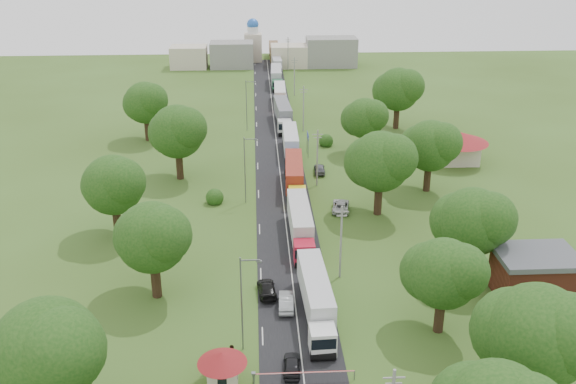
{
  "coord_description": "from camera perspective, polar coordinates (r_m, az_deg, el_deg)",
  "views": [
    {
      "loc": [
        -3.9,
        -70.97,
        37.88
      ],
      "look_at": [
        0.5,
        11.48,
        3.0
      ],
      "focal_mm": 40.0,
      "sensor_mm": 36.0,
      "label": 1
    }
  ],
  "objects": [
    {
      "name": "tree_7",
      "position": [
        127.88,
        9.75,
        8.99
      ],
      "size": [
        9.6,
        9.6,
        12.05
      ],
      "color": "#382616",
      "rests_on": "ground"
    },
    {
      "name": "pole_3",
      "position": [
        124.83,
        1.38,
        7.47
      ],
      "size": [
        1.6,
        0.24,
        9.0
      ],
      "color": "gray",
      "rests_on": "ground"
    },
    {
      "name": "car_verge_far",
      "position": [
        104.63,
        2.83,
        2.08
      ],
      "size": [
        1.91,
        4.38,
        1.47
      ],
      "primitive_type": "imported",
      "rotation": [
        0.0,
        0.0,
        3.1
      ],
      "color": "#585B60",
      "rests_on": "ground"
    },
    {
      "name": "truck_3",
      "position": [
        112.61,
        0.25,
        4.39
      ],
      "size": [
        2.63,
        14.41,
        3.99
      ],
      "color": "#1C3EA9",
      "rests_on": "ground"
    },
    {
      "name": "pedestrian_booth",
      "position": [
        61.39,
        -5.02,
        -14.19
      ],
      "size": [
        0.81,
        0.99,
        1.88
      ],
      "primitive_type": "imported",
      "rotation": [
        0.0,
        0.0,
        -1.45
      ],
      "color": "gray",
      "rests_on": "ground"
    },
    {
      "name": "truck_6",
      "position": [
        162.44,
        -1.04,
        10.21
      ],
      "size": [
        2.98,
        15.06,
        4.17
      ],
      "color": "#24603D",
      "rests_on": "ground"
    },
    {
      "name": "tree_11",
      "position": [
        84.04,
        -15.28,
        0.66
      ],
      "size": [
        8.8,
        8.8,
        11.07
      ],
      "color": "#382616",
      "rests_on": "ground"
    },
    {
      "name": "church",
      "position": [
        191.74,
        -3.12,
        13.11
      ],
      "size": [
        5.0,
        5.0,
        12.3
      ],
      "color": "beige",
      "rests_on": "ground"
    },
    {
      "name": "truck_1",
      "position": [
        82.08,
        1.11,
        -2.86
      ],
      "size": [
        2.68,
        15.01,
        4.16
      ],
      "color": "red",
      "rests_on": "ground"
    },
    {
      "name": "car_lane_mid",
      "position": [
        68.91,
        -0.16,
        -9.73
      ],
      "size": [
        1.71,
        4.45,
        1.45
      ],
      "primitive_type": "imported",
      "rotation": [
        0.0,
        0.0,
        3.1
      ],
      "color": "#9DA1A5",
      "rests_on": "ground"
    },
    {
      "name": "pole_1",
      "position": [
        72.68,
        4.73,
        -4.36
      ],
      "size": [
        1.6,
        0.24,
        9.0
      ],
      "color": "gray",
      "rests_on": "ground"
    },
    {
      "name": "tree_5",
      "position": [
        97.74,
        12.5,
        4.07
      ],
      "size": [
        8.8,
        8.8,
        11.07
      ],
      "color": "#382616",
      "rests_on": "ground"
    },
    {
      "name": "truck_2",
      "position": [
        97.42,
        0.58,
        1.43
      ],
      "size": [
        3.15,
        15.14,
        4.19
      ],
      "color": "yellow",
      "rests_on": "ground"
    },
    {
      "name": "tree_4",
      "position": [
        88.15,
        8.19,
        2.74
      ],
      "size": [
        9.6,
        9.6,
        12.05
      ],
      "color": "#382616",
      "rests_on": "ground"
    },
    {
      "name": "pole_5",
      "position": [
        179.32,
        0.0,
        12.23
      ],
      "size": [
        1.6,
        0.24,
        9.0
      ],
      "color": "gray",
      "rests_on": "ground"
    },
    {
      "name": "guard_booth",
      "position": [
        58.3,
        -5.86,
        -15.02
      ],
      "size": [
        4.4,
        4.4,
        3.45
      ],
      "color": "beige",
      "rests_on": "ground"
    },
    {
      "name": "house_cream",
      "position": [
        111.87,
        14.79,
        4.31
      ],
      "size": [
        10.08,
        10.08,
        5.8
      ],
      "color": "beige",
      "rests_on": "ground"
    },
    {
      "name": "info_sign",
      "position": [
        111.93,
        1.77,
        4.73
      ],
      "size": [
        0.12,
        3.1,
        4.1
      ],
      "color": "slate",
      "rests_on": "ground"
    },
    {
      "name": "truck_5",
      "position": [
        144.81,
        -0.71,
        8.58
      ],
      "size": [
        2.64,
        14.03,
        3.88
      ],
      "color": "#A82C19",
      "rests_on": "ground"
    },
    {
      "name": "lamp_2",
      "position": [
        125.22,
        -3.65,
        7.89
      ],
      "size": [
        2.03,
        0.22,
        10.0
      ],
      "color": "slate",
      "rests_on": "ground"
    },
    {
      "name": "tree_13",
      "position": [
        121.77,
        -12.58,
        7.77
      ],
      "size": [
        8.8,
        8.8,
        11.07
      ],
      "color": "#382616",
      "rests_on": "ground"
    },
    {
      "name": "tree_1",
      "position": [
        55.43,
        21.23,
        -11.68
      ],
      "size": [
        9.6,
        9.6,
        12.05
      ],
      "color": "#382616",
      "rests_on": "ground"
    },
    {
      "name": "car_lane_front",
      "position": [
        60.39,
        0.36,
        -15.15
      ],
      "size": [
        1.82,
        3.99,
        1.33
      ],
      "primitive_type": "imported",
      "rotation": [
        0.0,
        0.0,
        3.08
      ],
      "color": "black",
      "rests_on": "ground"
    },
    {
      "name": "tree_12",
      "position": [
        101.44,
        -9.82,
        5.34
      ],
      "size": [
        9.6,
        9.6,
        12.05
      ],
      "color": "#382616",
      "rests_on": "ground"
    },
    {
      "name": "car_lane_rear",
      "position": [
        71.24,
        -1.9,
        -8.6
      ],
      "size": [
        2.32,
        4.8,
        1.35
      ],
      "primitive_type": "imported",
      "rotation": [
        0.0,
        0.0,
        3.24
      ],
      "color": "black",
      "rests_on": "ground"
    },
    {
      "name": "tree_2",
      "position": [
        64.18,
        13.65,
        -6.99
      ],
      "size": [
        8.0,
        8.0,
        10.1
      ],
      "color": "#382616",
      "rests_on": "ground"
    },
    {
      "name": "tree_10",
      "position": [
        69.28,
        -11.99,
        -3.9
      ],
      "size": [
        8.8,
        8.8,
        11.07
      ],
      "color": "#382616",
      "rests_on": "ground"
    },
    {
      "name": "tree_3",
      "position": [
        74.13,
        16.06,
        -2.49
      ],
      "size": [
        8.8,
        8.8,
        11.07
      ],
      "color": "#382616",
      "rests_on": "ground"
    },
    {
      "name": "house_brick",
      "position": [
        74.91,
        21.05,
        -6.84
      ],
      "size": [
        8.6,
        6.6,
        5.2
      ],
      "color": "maroon",
      "rests_on": "ground"
    },
    {
      "name": "boom_barrier",
      "position": [
        59.05,
        0.09,
        -15.88
      ],
      "size": [
        9.22,
        0.35,
        1.18
      ],
      "color": "slate",
      "rests_on": "ground"
    },
    {
      "name": "pole_4",
      "position": [
        151.93,
        0.57,
        10.28
      ],
      "size": [
        1.6,
        0.24,
        9.0
      ],
      "color": "gray",
      "rests_on": "ground"
    },
    {
      "name": "tree_6",
      "position": [
        112.22,
        6.8,
        6.55
      ],
      "size": [
        8.0,
        8.0,
        10.1
      ],
      "color": "#382616",
      "rests_on": "ground"
    },
    {
      "name": "truck_7",
      "position": [
        178.31,
        -1.0,
        11.29
      ],
      "size": [
        2.57,
        13.53,
        3.75
      ],
      "color": "#AAAAAA",
      "rests_on": "ground"
    },
    {
      "name": "tree_9",
      "position": [
        53.42,
        -20.57,
        -12.99
      ],
      "size": [
        9.6,
        9.6,
        12.05
      ],
      "color": "#382616",
      "rests_on": "ground"
    },
    {
      "name": "ground",
      "position": [
        80.54,
        0.08,
        -5.15
      ],
      "size": [
        260.0,
        260.0,
        0.0
      ],
      "primitive_type": "plane",
      "color": "#36501A",
      "rests_on": "ground"
    },
    {
      "name": "truck_4",
      "position": [
        129.55,
        -0.44,
        6.95
      ],
      "size": [
        3.29,
        15.54,
        4.29
      ],
      "color": "silver",
      "rests_on": "ground"
    },
    {
      "name": "lamp_1",
      "position": [
        91.86,
        -3.77,
        2.24
      ],
      "size": [
        2.03,
        0.22,
        10.0
      ],
      "color": "slate",
      "rests_on": "ground"
    },
    {
      "name": "pole_2",
      "position": [
        98.22,
        2.62,
        3.12
      ],
      "size": [
        1.6,
        0.24,
        9.0
      ],
      "color": "gray",
      "rests_on": "ground"
    },
    {
      "name": "truck_0",
      "position": [
        66.89,
        2.53,
        -9.37
      ],
      "size": [
        3.06,
        14.91,
        4.12
      ],
      "color": "white",
      "rests_on": "ground"
    },
    {
      "name": "road",
      "position": [
        98.61,
        -0.56,
        0.31
      ],
      "size": [
        8.0,
        200.0,
        0.04
      ],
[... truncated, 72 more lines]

